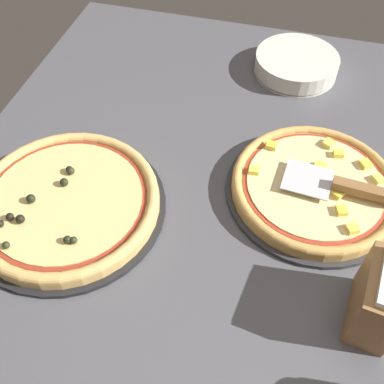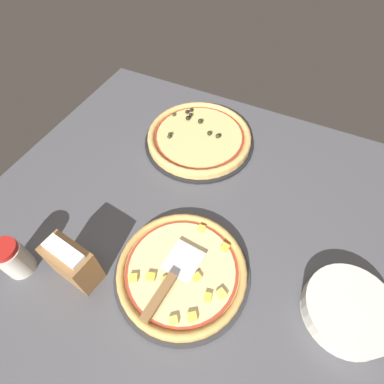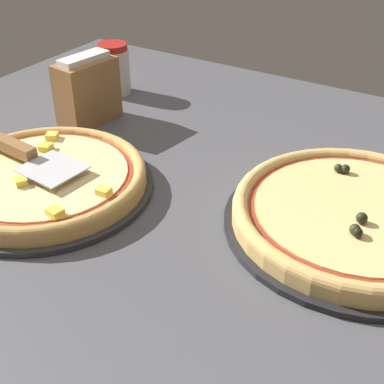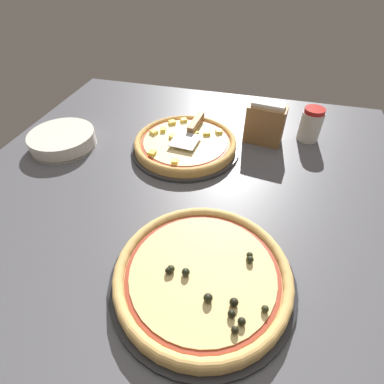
% 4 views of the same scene
% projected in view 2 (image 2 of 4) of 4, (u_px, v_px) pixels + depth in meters
% --- Properties ---
extents(ground_plane, '(1.29, 1.21, 0.04)m').
position_uv_depth(ground_plane, '(189.00, 229.00, 0.89)').
color(ground_plane, '#4C4C51').
extents(pizza_pan_front, '(0.36, 0.36, 0.01)m').
position_uv_depth(pizza_pan_front, '(182.00, 273.00, 0.78)').
color(pizza_pan_front, '#2D2D30').
rests_on(pizza_pan_front, ground_plane).
extents(pizza_front, '(0.33, 0.33, 0.03)m').
position_uv_depth(pizza_front, '(182.00, 270.00, 0.77)').
color(pizza_front, tan).
rests_on(pizza_front, pizza_pan_front).
extents(pizza_pan_back, '(0.39, 0.39, 0.01)m').
position_uv_depth(pizza_pan_back, '(199.00, 141.00, 1.08)').
color(pizza_pan_back, black).
rests_on(pizza_pan_back, ground_plane).
extents(pizza_back, '(0.37, 0.37, 0.04)m').
position_uv_depth(pizza_back, '(199.00, 137.00, 1.06)').
color(pizza_back, '#DBAD60').
rests_on(pizza_back, pizza_pan_back).
extents(serving_spatula, '(0.09, 0.22, 0.02)m').
position_uv_depth(serving_spatula, '(166.00, 287.00, 0.71)').
color(serving_spatula, silver).
rests_on(serving_spatula, pizza_front).
extents(plate_stack, '(0.21, 0.21, 0.05)m').
position_uv_depth(plate_stack, '(349.00, 310.00, 0.71)').
color(plate_stack, silver).
rests_on(plate_stack, ground_plane).
extents(parmesan_shaker, '(0.07, 0.07, 0.11)m').
position_uv_depth(parmesan_shaker, '(13.00, 258.00, 0.75)').
color(parmesan_shaker, silver).
rests_on(parmesan_shaker, ground_plane).
extents(napkin_holder, '(0.13, 0.08, 0.14)m').
position_uv_depth(napkin_holder, '(72.00, 263.00, 0.73)').
color(napkin_holder, olive).
rests_on(napkin_holder, ground_plane).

